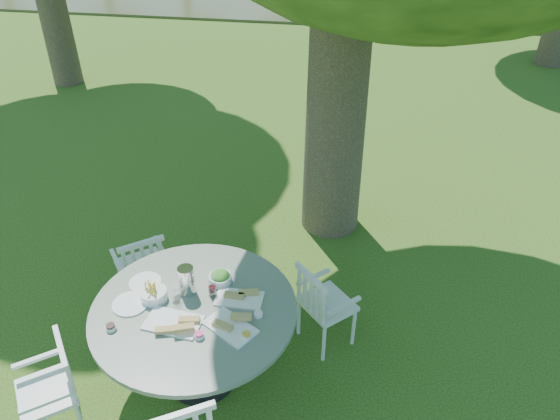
% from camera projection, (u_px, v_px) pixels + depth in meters
% --- Properties ---
extents(ground, '(140.00, 140.00, 0.00)m').
position_uv_depth(ground, '(277.00, 294.00, 5.27)').
color(ground, '#1D3B0C').
rests_on(ground, ground).
extents(table, '(1.53, 1.53, 0.79)m').
position_uv_depth(table, '(195.00, 321.00, 4.09)').
color(table, black).
rests_on(table, ground).
extents(chair_ne, '(0.56, 0.56, 0.81)m').
position_uv_depth(chair_ne, '(320.00, 302.00, 4.50)').
color(chair_ne, silver).
rests_on(chair_ne, ground).
extents(chair_nw, '(0.55, 0.55, 0.81)m').
position_uv_depth(chair_nw, '(143.00, 266.00, 4.89)').
color(chair_nw, silver).
rests_on(chair_nw, ground).
extents(chair_sw, '(0.56, 0.56, 0.81)m').
position_uv_depth(chair_sw, '(56.00, 383.00, 3.84)').
color(chair_sw, silver).
rests_on(chair_sw, ground).
extents(tableware, '(1.14, 0.74, 0.24)m').
position_uv_depth(tableware, '(185.00, 295.00, 4.06)').
color(tableware, white).
rests_on(tableware, table).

